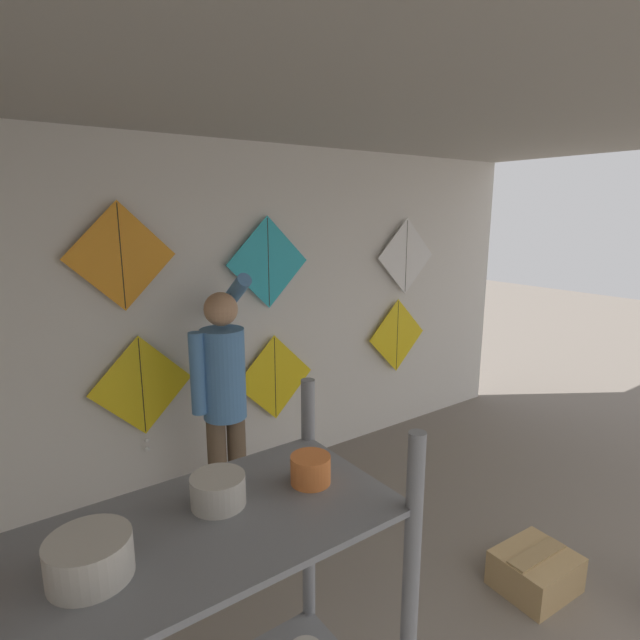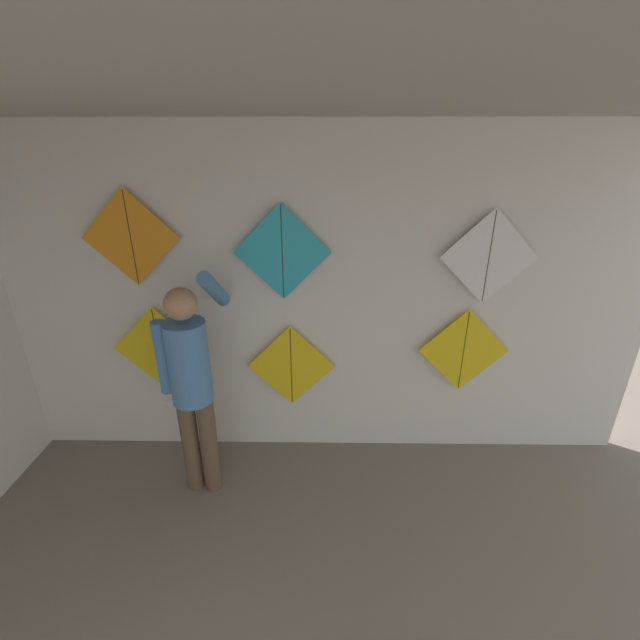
# 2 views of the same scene
# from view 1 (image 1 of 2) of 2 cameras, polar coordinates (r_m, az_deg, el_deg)

# --- Properties ---
(back_panel) EXTENTS (5.67, 0.06, 2.80)m
(back_panel) POSITION_cam_1_polar(r_m,az_deg,el_deg) (4.34, -4.57, 0.79)
(back_panel) COLOR silver
(back_panel) RESTS_ON ground
(ceiling_slab) EXTENTS (5.67, 4.80, 0.04)m
(ceiling_slab) POSITION_cam_1_polar(r_m,az_deg,el_deg) (2.78, 19.17, 23.15)
(ceiling_slab) COLOR #A8A399
(shopkeeper) EXTENTS (0.47, 0.64, 1.85)m
(shopkeeper) POSITION_cam_1_polar(r_m,az_deg,el_deg) (3.58, -10.96, -7.86)
(shopkeeper) COLOR brown
(shopkeeper) RESTS_ON ground
(cardboard_box) EXTENTS (0.47, 0.41, 0.24)m
(cardboard_box) POSITION_cam_1_polar(r_m,az_deg,el_deg) (3.66, 23.39, -24.83)
(cardboard_box) COLOR tan
(cardboard_box) RESTS_ON ground
(kite_0) EXTENTS (0.75, 0.04, 0.89)m
(kite_0) POSITION_cam_1_polar(r_m,az_deg,el_deg) (3.89, -19.67, -7.33)
(kite_0) COLOR yellow
(kite_1) EXTENTS (0.75, 0.01, 0.75)m
(kite_1) POSITION_cam_1_polar(r_m,az_deg,el_deg) (4.35, -5.16, -6.57)
(kite_1) COLOR yellow
(kite_2) EXTENTS (0.75, 0.01, 0.75)m
(kite_2) POSITION_cam_1_polar(r_m,az_deg,el_deg) (5.16, 8.81, -1.78)
(kite_2) COLOR yellow
(kite_3) EXTENTS (0.75, 0.01, 0.75)m
(kite_3) POSITION_cam_1_polar(r_m,az_deg,el_deg) (3.68, -21.78, 6.75)
(kite_3) COLOR orange
(kite_4) EXTENTS (0.75, 0.01, 0.75)m
(kite_4) POSITION_cam_1_polar(r_m,az_deg,el_deg) (4.12, -5.94, 6.55)
(kite_4) COLOR #28B2C6
(kite_5) EXTENTS (0.75, 0.01, 0.75)m
(kite_5) POSITION_cam_1_polar(r_m,az_deg,el_deg) (5.09, 9.81, 7.19)
(kite_5) COLOR white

